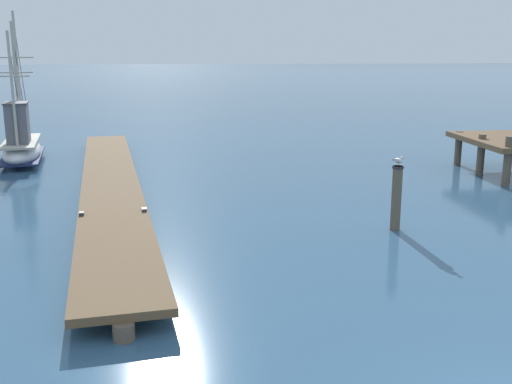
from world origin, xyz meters
name	(u,v)px	position (x,y,z in m)	size (l,w,h in m)	color
floating_dock	(110,182)	(-6.46, 14.24, 0.36)	(3.91, 21.57, 0.53)	brown
fishing_boat_2	(21,145)	(-10.58, 20.47, 0.76)	(2.11, 6.57, 6.21)	silver
mooring_piling	(396,197)	(1.27, 8.88, 0.89)	(0.30, 0.30, 1.71)	brown
perched_seagull	(398,160)	(1.26, 8.88, 1.85)	(0.24, 0.36, 0.27)	gold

